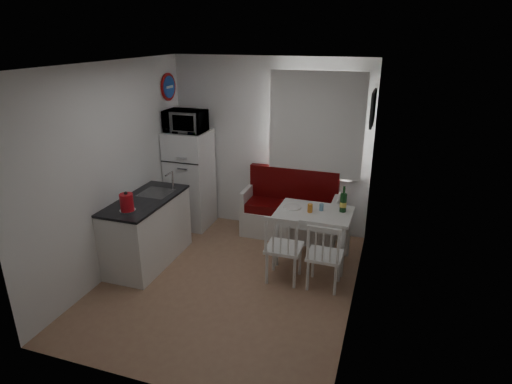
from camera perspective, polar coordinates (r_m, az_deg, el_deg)
floor at (r=5.44m, az=-3.67°, el=-11.81°), size 3.00×3.50×0.02m
ceiling at (r=4.60m, az=-4.43°, el=16.65°), size 3.00×3.50×0.02m
wall_back at (r=6.45m, az=1.86°, el=6.13°), size 3.00×0.02×2.60m
wall_front at (r=3.45m, az=-15.08°, el=-8.05°), size 3.00×0.02×2.60m
wall_left at (r=5.59m, az=-18.43°, el=2.75°), size 0.02×3.50×2.60m
wall_right at (r=4.55m, az=13.79°, el=-0.80°), size 0.02×3.50×2.60m
window at (r=6.19m, az=8.10°, el=8.41°), size 1.22×0.06×1.47m
curtain at (r=6.11m, az=8.01°, el=8.74°), size 1.35×0.02×1.50m
kitchen_counter at (r=5.84m, az=-14.22°, el=-4.94°), size 0.62×1.32×1.16m
wall_sign at (r=6.59m, az=-11.54°, el=13.57°), size 0.03×0.40×0.40m
picture_frame at (r=5.42m, az=15.30°, el=10.74°), size 0.04×0.52×0.42m
bench at (r=6.45m, az=4.58°, el=-2.99°), size 1.42×0.55×1.01m
dining_table at (r=5.65m, az=7.75°, el=-3.30°), size 0.98×0.69×0.72m
chair_left at (r=5.14m, az=3.53°, el=-6.67°), size 0.43×0.41×0.49m
chair_right at (r=5.07m, az=9.05°, el=-7.66°), size 0.41×0.39×0.46m
fridge at (r=6.72m, az=-8.75°, el=1.68°), size 0.61×0.61×1.52m
microwave at (r=6.44m, az=-9.40°, el=9.31°), size 0.58×0.39×0.32m
kettle at (r=5.26m, az=-16.85°, el=-1.35°), size 0.19×0.19×0.25m
wine_bottle at (r=5.60m, az=11.59°, el=-0.94°), size 0.09×0.09×0.35m
drinking_glass_orange at (r=5.55m, az=7.22°, el=-2.15°), size 0.07×0.07×0.11m
drinking_glass_blue at (r=5.63m, az=8.71°, el=-2.01°), size 0.06×0.06×0.09m
plate at (r=5.68m, az=4.87°, el=-2.02°), size 0.24×0.24×0.02m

